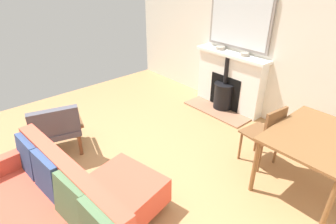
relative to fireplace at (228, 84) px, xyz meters
name	(u,v)px	position (x,y,z in m)	size (l,w,h in m)	color
ground_plane	(101,181)	(2.70, 0.23, -0.45)	(5.82, 5.51, 0.01)	#A87A4C
wall_left	(253,34)	(-0.21, 0.23, 0.89)	(0.12, 5.51, 2.67)	silver
fireplace	(228,84)	(0.00, 0.00, 0.00)	(0.62, 1.36, 1.01)	#93664C
mirror_over_mantel	(240,20)	(-0.12, 0.00, 1.07)	(0.04, 1.17, 0.90)	gray
mantel_bowl_near	(220,48)	(-0.03, -0.26, 0.59)	(0.16, 0.16, 0.05)	#9E9384
mantel_bowl_far	(245,54)	(-0.03, 0.24, 0.59)	(0.14, 0.14, 0.06)	#9E9384
sofa	(47,217)	(3.46, 0.72, -0.08)	(0.91, 1.80, 0.83)	#B2B2B7
ottoman	(126,191)	(2.69, 0.80, -0.21)	(0.73, 0.84, 0.39)	#B2B2B7
armchair_accent	(56,127)	(2.83, -0.63, -0.02)	(0.80, 0.74, 0.77)	brown
dining_table	(318,142)	(0.94, 1.92, 0.20)	(1.13, 0.89, 0.73)	brown
dining_chair_near_fireplace	(267,132)	(0.95, 1.34, 0.05)	(0.45, 0.45, 0.84)	brown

